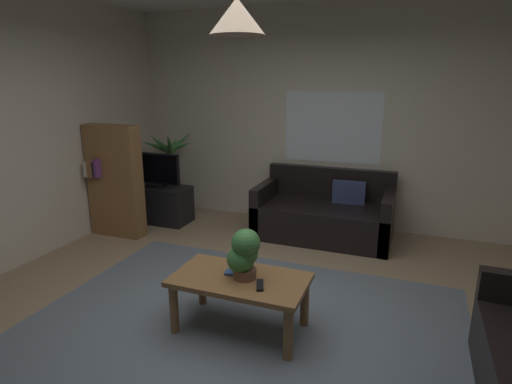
# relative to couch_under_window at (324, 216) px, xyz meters

# --- Properties ---
(floor) EXTENTS (5.32, 5.47, 0.02)m
(floor) POSITION_rel_couch_under_window_xyz_m (-0.18, -2.23, -0.28)
(floor) COLOR #9E8466
(floor) RESTS_ON ground
(rug) EXTENTS (3.46, 3.01, 0.01)m
(rug) POSITION_rel_couch_under_window_xyz_m (-0.18, -2.43, -0.27)
(rug) COLOR slate
(rug) RESTS_ON ground
(wall_back) EXTENTS (5.44, 0.06, 2.86)m
(wall_back) POSITION_rel_couch_under_window_xyz_m (-0.18, 0.53, 1.16)
(wall_back) COLOR beige
(wall_back) RESTS_ON ground
(window_pane) EXTENTS (1.26, 0.01, 0.92)m
(window_pane) POSITION_rel_couch_under_window_xyz_m (-0.04, 0.50, 1.05)
(window_pane) COLOR white
(couch_under_window) EXTENTS (1.65, 0.88, 0.82)m
(couch_under_window) POSITION_rel_couch_under_window_xyz_m (0.00, 0.00, 0.00)
(couch_under_window) COLOR black
(couch_under_window) RESTS_ON ground
(coffee_table) EXTENTS (1.04, 0.58, 0.45)m
(coffee_table) POSITION_rel_couch_under_window_xyz_m (-0.19, -2.26, 0.10)
(coffee_table) COLOR olive
(coffee_table) RESTS_ON ground
(book_on_table_0) EXTENTS (0.18, 0.12, 0.02)m
(book_on_table_0) POSITION_rel_couch_under_window_xyz_m (-0.25, -2.21, 0.18)
(book_on_table_0) COLOR #2D4C8C
(book_on_table_0) RESTS_ON coffee_table
(remote_on_table_0) EXTENTS (0.10, 0.17, 0.02)m
(remote_on_table_0) POSITION_rel_couch_under_window_xyz_m (0.01, -2.34, 0.19)
(remote_on_table_0) COLOR black
(remote_on_table_0) RESTS_ON coffee_table
(potted_plant_on_table) EXTENTS (0.25, 0.23, 0.40)m
(potted_plant_on_table) POSITION_rel_couch_under_window_xyz_m (-0.15, -2.25, 0.38)
(potted_plant_on_table) COLOR brown
(potted_plant_on_table) RESTS_ON coffee_table
(tv_stand) EXTENTS (0.90, 0.44, 0.50)m
(tv_stand) POSITION_rel_couch_under_window_xyz_m (-2.29, -0.25, -0.02)
(tv_stand) COLOR black
(tv_stand) RESTS_ON ground
(tv) EXTENTS (0.74, 0.16, 0.47)m
(tv) POSITION_rel_couch_under_window_xyz_m (-2.29, -0.27, 0.47)
(tv) COLOR black
(tv) RESTS_ON tv_stand
(potted_palm_corner) EXTENTS (0.81, 0.79, 1.25)m
(potted_palm_corner) POSITION_rel_couch_under_window_xyz_m (-2.35, 0.19, 0.31)
(potted_palm_corner) COLOR #4C4C51
(potted_palm_corner) RESTS_ON ground
(bookshelf_corner) EXTENTS (0.70, 0.31, 1.40)m
(bookshelf_corner) POSITION_rel_couch_under_window_xyz_m (-2.47, -0.87, 0.43)
(bookshelf_corner) COLOR olive
(bookshelf_corner) RESTS_ON ground
(pendant_lamp) EXTENTS (0.37, 0.37, 0.65)m
(pendant_lamp) POSITION_rel_couch_under_window_xyz_m (-0.19, -2.26, 2.05)
(pendant_lamp) COLOR black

